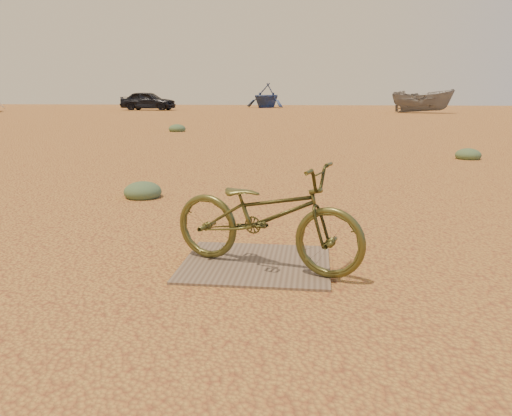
# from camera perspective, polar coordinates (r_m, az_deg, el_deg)

# --- Properties ---
(ground) EXTENTS (120.00, 120.00, 0.00)m
(ground) POSITION_cam_1_polar(r_m,az_deg,el_deg) (4.09, 0.13, -9.06)
(ground) COLOR #BC8B3D
(ground) RESTS_ON ground
(plywood_board) EXTENTS (1.34, 1.15, 0.02)m
(plywood_board) POSITION_cam_1_polar(r_m,az_deg,el_deg) (4.59, 0.00, -6.37)
(plywood_board) COLOR #705D4B
(plywood_board) RESTS_ON ground
(bicycle) EXTENTS (1.90, 1.17, 0.94)m
(bicycle) POSITION_cam_1_polar(r_m,az_deg,el_deg) (4.35, 1.12, -0.85)
(bicycle) COLOR #474720
(bicycle) RESTS_ON plywood_board
(car) EXTENTS (4.92, 2.22, 1.64)m
(car) POSITION_cam_1_polar(r_m,az_deg,el_deg) (46.29, -12.22, 11.89)
(car) COLOR black
(car) RESTS_ON ground
(boat_far_left) EXTENTS (5.66, 6.00, 2.51)m
(boat_far_left) POSITION_cam_1_polar(r_m,az_deg,el_deg) (52.78, 1.19, 12.76)
(boat_far_left) COLOR navy
(boat_far_left) RESTS_ON ground
(boat_mid_right) EXTENTS (4.90, 3.18, 1.78)m
(boat_mid_right) POSITION_cam_1_polar(r_m,az_deg,el_deg) (41.03, 18.46, 11.51)
(boat_mid_right) COLOR slate
(boat_mid_right) RESTS_ON ground
(kale_a) EXTENTS (0.56, 0.56, 0.31)m
(kale_a) POSITION_cam_1_polar(r_m,az_deg,el_deg) (7.69, -12.78, 1.21)
(kale_a) COLOR #546E4B
(kale_a) RESTS_ON ground
(kale_b) EXTENTS (0.59, 0.59, 0.32)m
(kale_b) POSITION_cam_1_polar(r_m,az_deg,el_deg) (12.91, 23.04, 5.19)
(kale_b) COLOR #546E4B
(kale_b) RESTS_ON ground
(kale_c) EXTENTS (0.68, 0.68, 0.38)m
(kale_c) POSITION_cam_1_polar(r_m,az_deg,el_deg) (20.62, -9.00, 8.63)
(kale_c) COLOR #546E4B
(kale_c) RESTS_ON ground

